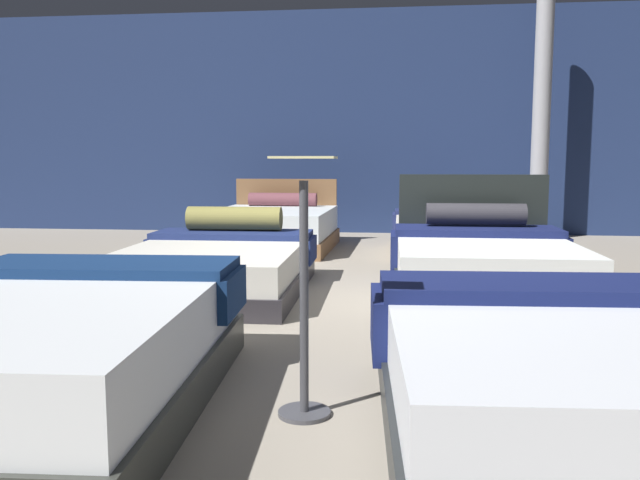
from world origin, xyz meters
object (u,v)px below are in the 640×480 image
object	(u,v)px
price_sign	(304,316)
bed_1	(561,375)
support_pillar	(541,119)
bed_0	(48,351)
bed_4	(273,228)
bed_2	(216,266)
bed_3	(484,265)
bed_5	(459,235)

from	to	relation	value
price_sign	bed_1	bearing A→B (deg)	-1.78
bed_1	support_pillar	distance (m)	7.27
bed_0	bed_4	world-z (taller)	bed_4
bed_2	bed_3	bearing A→B (deg)	1.36
bed_1	support_pillar	size ratio (longest dim) A/B	0.57
bed_5	support_pillar	bearing A→B (deg)	49.14
bed_0	bed_1	xyz separation A→B (m)	(2.32, -0.01, -0.02)
bed_4	bed_5	size ratio (longest dim) A/B	0.97
bed_2	price_sign	bearing A→B (deg)	-67.50
bed_3	price_sign	distance (m)	3.05
bed_3	bed_5	world-z (taller)	bed_3
bed_1	bed_5	bearing A→B (deg)	85.58
bed_2	bed_5	xyz separation A→B (m)	(2.38, 2.79, -0.00)
bed_1	bed_2	xyz separation A→B (m)	(-2.28, 2.76, -0.02)
bed_1	price_sign	size ratio (longest dim) A/B	1.71
bed_1	bed_2	bearing A→B (deg)	126.22
bed_0	bed_3	size ratio (longest dim) A/B	1.14
bed_1	bed_3	bearing A→B (deg)	85.57
bed_0	bed_1	size ratio (longest dim) A/B	1.11
bed_0	bed_5	distance (m)	6.04
bed_1	bed_2	distance (m)	3.58
price_sign	bed_4	bearing A→B (deg)	102.12
bed_1	bed_3	size ratio (longest dim) A/B	1.03
bed_2	bed_3	xyz separation A→B (m)	(2.33, 0.09, 0.04)
bed_2	support_pillar	distance (m)	5.78
bed_3	support_pillar	bearing A→B (deg)	71.99
support_pillar	bed_2	bearing A→B (deg)	-130.72
bed_4	price_sign	bearing A→B (deg)	-76.31
bed_1	bed_4	size ratio (longest dim) A/B	1.00
bed_0	price_sign	bearing A→B (deg)	-2.00
bed_1	support_pillar	world-z (taller)	support_pillar
bed_0	bed_1	distance (m)	2.32
bed_4	support_pillar	distance (m)	4.19
price_sign	bed_3	bearing A→B (deg)	67.57
bed_3	bed_4	world-z (taller)	bed_3
bed_4	price_sign	size ratio (longest dim) A/B	1.71
bed_0	bed_1	world-z (taller)	bed_0
support_pillar	bed_4	bearing A→B (deg)	-158.96
bed_0	bed_5	size ratio (longest dim) A/B	1.08
bed_4	bed_3	bearing A→B (deg)	-47.72
bed_2	bed_4	distance (m)	2.82
bed_2	bed_5	size ratio (longest dim) A/B	1.05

